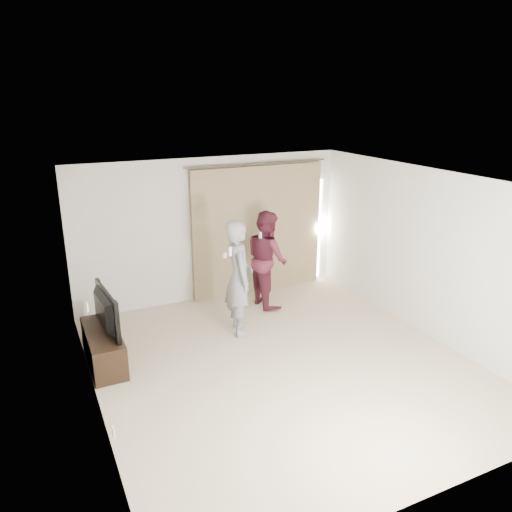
# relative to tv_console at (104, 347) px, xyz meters

# --- Properties ---
(floor) EXTENTS (5.50, 5.50, 0.00)m
(floor) POSITION_rel_tv_console_xyz_m (2.27, -1.12, -0.24)
(floor) COLOR beige
(floor) RESTS_ON ground
(wall_back) EXTENTS (5.00, 0.04, 2.60)m
(wall_back) POSITION_rel_tv_console_xyz_m (2.27, 1.63, 1.06)
(wall_back) COLOR silver
(wall_back) RESTS_ON ground
(wall_left) EXTENTS (0.04, 5.50, 2.60)m
(wall_left) POSITION_rel_tv_console_xyz_m (-0.23, -1.12, 1.06)
(wall_left) COLOR silver
(wall_left) RESTS_ON ground
(ceiling) EXTENTS (5.00, 5.50, 0.01)m
(ceiling) POSITION_rel_tv_console_xyz_m (2.27, -1.12, 2.36)
(ceiling) COLOR white
(ceiling) RESTS_ON wall_back
(curtain) EXTENTS (2.80, 0.11, 2.46)m
(curtain) POSITION_rel_tv_console_xyz_m (3.18, 1.56, 0.96)
(curtain) COLOR #927D59
(curtain) RESTS_ON ground
(tv_console) EXTENTS (0.44, 1.27, 0.49)m
(tv_console) POSITION_rel_tv_console_xyz_m (0.00, 0.00, 0.00)
(tv_console) COLOR black
(tv_console) RESTS_ON ground
(tv) EXTENTS (0.23, 1.06, 0.61)m
(tv) POSITION_rel_tv_console_xyz_m (0.00, 0.00, 0.55)
(tv) COLOR black
(tv) RESTS_ON tv_console
(scratching_post) EXTENTS (0.38, 0.38, 0.50)m
(scratching_post) POSITION_rel_tv_console_xyz_m (0.17, 0.92, -0.04)
(scratching_post) COLOR tan
(scratching_post) RESTS_ON ground
(person_man) EXTENTS (0.57, 0.74, 1.83)m
(person_man) POSITION_rel_tv_console_xyz_m (2.12, 0.08, 0.67)
(person_man) COLOR gray
(person_man) RESTS_ON ground
(person_woman) EXTENTS (0.67, 0.85, 1.73)m
(person_woman) POSITION_rel_tv_console_xyz_m (3.01, 0.88, 0.62)
(person_woman) COLOR #571E2C
(person_woman) RESTS_ON ground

